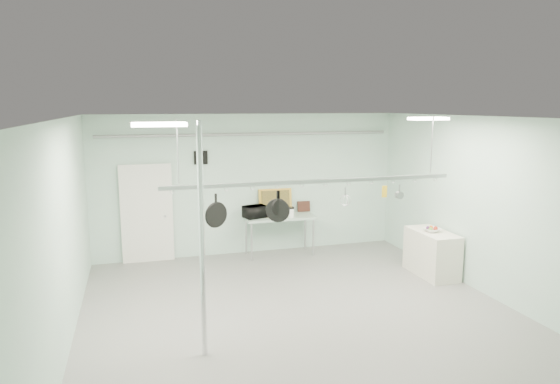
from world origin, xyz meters
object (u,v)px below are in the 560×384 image
object	(u,v)px
skillet_right	(278,206)
microwave	(255,212)
side_cabinet	(432,253)
pot_rack	(314,180)
prep_table	(280,219)
skillet_left	(216,211)
skillet_mid	(279,202)
fruit_bowl	(432,230)
chrome_pole	(202,242)
coffee_canister	(291,213)

from	to	relation	value
skillet_right	microwave	bearing A→B (deg)	104.88
side_cabinet	pot_rack	xyz separation A→B (m)	(-2.95, -1.10, 1.78)
prep_table	microwave	xyz separation A→B (m)	(-0.57, -0.01, 0.21)
skillet_left	skillet_right	size ratio (longest dim) A/B	1.04
skillet_mid	prep_table	bearing A→B (deg)	57.56
prep_table	pot_rack	xyz separation A→B (m)	(-0.40, -3.30, 1.40)
prep_table	skillet_left	bearing A→B (deg)	-120.74
side_cabinet	pot_rack	bearing A→B (deg)	-159.55
pot_rack	fruit_bowl	bearing A→B (deg)	20.41
prep_table	fruit_bowl	xyz separation A→B (m)	(2.52, -2.21, 0.11)
chrome_pole	pot_rack	world-z (taller)	chrome_pole
prep_table	side_cabinet	size ratio (longest dim) A/B	1.33
microwave	coffee_canister	bearing A→B (deg)	150.62
skillet_mid	skillet_right	world-z (taller)	same
skillet_right	pot_rack	bearing A→B (deg)	22.18
prep_table	skillet_mid	distance (m)	3.61
prep_table	coffee_canister	distance (m)	0.33
microwave	skillet_right	xyz separation A→B (m)	(-0.42, -3.29, 0.79)
chrome_pole	coffee_canister	size ratio (longest dim) A/B	16.40
chrome_pole	microwave	world-z (taller)	chrome_pole
fruit_bowl	skillet_left	xyz separation A→B (m)	(-4.48, -1.09, 0.88)
prep_table	fruit_bowl	bearing A→B (deg)	-41.32
pot_rack	skillet_right	bearing A→B (deg)	180.00
prep_table	skillet_left	world-z (taller)	skillet_left
pot_rack	fruit_bowl	world-z (taller)	pot_rack
microwave	skillet_mid	size ratio (longest dim) A/B	1.35
pot_rack	prep_table	bearing A→B (deg)	83.09
microwave	skillet_left	xyz separation A→B (m)	(-1.39, -3.29, 0.78)
fruit_bowl	chrome_pole	bearing A→B (deg)	-157.60
coffee_canister	skillet_right	size ratio (longest dim) A/B	0.39
pot_rack	microwave	bearing A→B (deg)	93.04
skillet_left	skillet_mid	size ratio (longest dim) A/B	1.43
skillet_left	skillet_mid	distance (m)	0.98
chrome_pole	prep_table	world-z (taller)	chrome_pole
coffee_canister	skillet_right	xyz separation A→B (m)	(-1.21, -3.11, 0.83)
prep_table	skillet_mid	xyz separation A→B (m)	(-0.98, -3.30, 1.07)
skillet_mid	chrome_pole	bearing A→B (deg)	-161.58
prep_table	skillet_mid	bearing A→B (deg)	-106.55
side_cabinet	pot_rack	world-z (taller)	pot_rack
coffee_canister	fruit_bowl	bearing A→B (deg)	-41.37
pot_rack	coffee_canister	world-z (taller)	pot_rack
pot_rack	side_cabinet	bearing A→B (deg)	20.45
chrome_pole	side_cabinet	xyz separation A→B (m)	(4.85, 2.00, -1.15)
fruit_bowl	skillet_left	world-z (taller)	skillet_left
coffee_canister	side_cabinet	bearing A→B (deg)	-40.78
microwave	fruit_bowl	bearing A→B (deg)	127.64
side_cabinet	fruit_bowl	bearing A→B (deg)	-155.93
microwave	skillet_left	size ratio (longest dim) A/B	0.95
side_cabinet	skillet_right	bearing A→B (deg)	-162.77
chrome_pole	skillet_right	xyz separation A→B (m)	(1.30, 0.90, 0.23)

